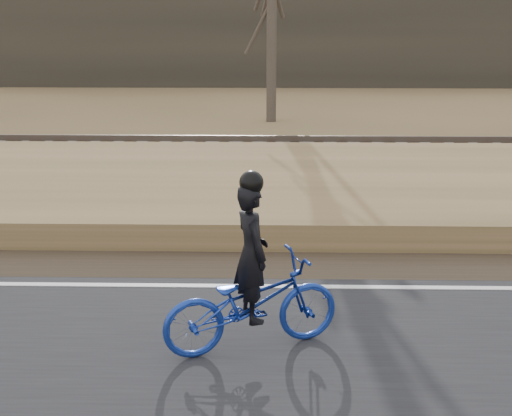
{
  "coord_description": "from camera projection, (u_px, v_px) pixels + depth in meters",
  "views": [
    {
      "loc": [
        6.02,
        -8.98,
        3.69
      ],
      "look_at": [
        5.8,
        0.5,
        1.1
      ],
      "focal_mm": 50.0,
      "sensor_mm": 36.0,
      "label": 1
    }
  ],
  "objects": [
    {
      "name": "ballast",
      "position": [
        26.0,
        160.0,
        17.42
      ],
      "size": [
        120.0,
        3.0,
        0.45
      ],
      "primitive_type": "cube",
      "color": "slate",
      "rests_on": "ground"
    },
    {
      "name": "railroad",
      "position": [
        25.0,
        148.0,
        17.34
      ],
      "size": [
        120.0,
        2.4,
        0.29
      ],
      "color": "black",
      "rests_on": "ballast"
    },
    {
      "name": "treeline_backdrop",
      "position": [
        160.0,
        27.0,
        37.9
      ],
      "size": [
        120.0,
        4.0,
        6.0
      ],
      "primitive_type": "cube",
      "color": "#383328",
      "rests_on": "ground"
    },
    {
      "name": "cyclist",
      "position": [
        252.0,
        294.0,
        7.86
      ],
      "size": [
        2.15,
        1.39,
        2.04
      ],
      "rotation": [
        0.0,
        0.0,
        1.94
      ],
      "color": "navy",
      "rests_on": "road"
    },
    {
      "name": "bare_tree_center",
      "position": [
        272.0,
        9.0,
        24.25
      ],
      "size": [
        0.36,
        0.36,
        7.71
      ],
      "primitive_type": "cylinder",
      "color": "#4F463A",
      "rests_on": "ground"
    }
  ]
}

